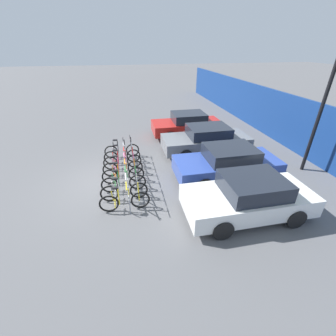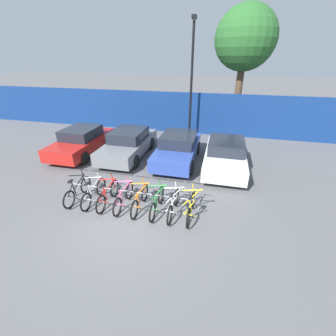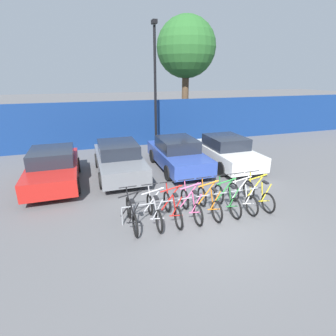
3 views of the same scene
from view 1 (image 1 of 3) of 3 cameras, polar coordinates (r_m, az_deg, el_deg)
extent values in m
plane|color=#59595B|center=(9.65, -14.23, -3.26)|extent=(120.00, 120.00, 0.00)
cube|color=navy|center=(12.55, 33.86, 7.06)|extent=(36.00, 0.16, 2.68)
cylinder|color=gray|center=(9.46, -10.55, 0.37)|extent=(4.70, 0.04, 0.04)
cylinder|color=gray|center=(11.70, -10.88, 4.60)|extent=(0.04, 0.04, 0.55)
cylinder|color=gray|center=(7.64, -9.67, -9.78)|extent=(0.04, 0.04, 0.55)
torus|color=black|center=(11.47, -14.23, 4.01)|extent=(0.06, 0.66, 0.66)
torus|color=black|center=(11.45, -8.99, 4.52)|extent=(0.06, 0.66, 0.66)
cylinder|color=black|center=(11.32, -10.97, 5.82)|extent=(0.60, 0.04, 0.76)
cylinder|color=black|center=(11.21, -11.39, 7.24)|extent=(0.68, 0.04, 0.16)
cylinder|color=black|center=(11.35, -12.64, 5.37)|extent=(0.14, 0.04, 0.63)
cylinder|color=black|center=(11.35, -13.66, 5.38)|extent=(0.32, 0.03, 0.58)
cylinder|color=black|center=(11.47, -13.22, 3.99)|extent=(0.40, 0.03, 0.08)
cylinder|color=black|center=(11.32, -9.33, 6.09)|extent=(0.12, 0.04, 0.69)
cylinder|color=black|center=(11.18, -9.70, 7.79)|extent=(0.52, 0.03, 0.03)
cube|color=black|center=(11.23, -13.30, 6.91)|extent=(0.10, 0.22, 0.05)
torus|color=black|center=(10.88, -14.29, 2.58)|extent=(0.06, 0.66, 0.66)
torus|color=black|center=(10.86, -8.77, 3.12)|extent=(0.06, 0.66, 0.66)
cylinder|color=#B7B7BC|center=(10.72, -10.86, 4.47)|extent=(0.60, 0.04, 0.76)
cylinder|color=#B7B7BC|center=(10.60, -11.30, 5.96)|extent=(0.68, 0.04, 0.16)
cylinder|color=#B7B7BC|center=(10.75, -12.62, 4.00)|extent=(0.14, 0.04, 0.63)
cylinder|color=#B7B7BC|center=(10.75, -13.69, 4.01)|extent=(0.32, 0.03, 0.58)
cylinder|color=#B7B7BC|center=(10.88, -13.23, 2.56)|extent=(0.40, 0.03, 0.08)
cylinder|color=#B7B7BC|center=(10.71, -9.13, 4.75)|extent=(0.12, 0.04, 0.69)
cylinder|color=black|center=(10.57, -9.51, 6.54)|extent=(0.52, 0.03, 0.03)
cube|color=black|center=(10.62, -13.31, 5.61)|extent=(0.10, 0.22, 0.05)
torus|color=black|center=(10.37, -14.34, 1.22)|extent=(0.06, 0.66, 0.66)
torus|color=black|center=(10.35, -8.56, 1.79)|extent=(0.06, 0.66, 0.66)
cylinder|color=red|center=(10.21, -10.75, 3.19)|extent=(0.60, 0.04, 0.76)
cylinder|color=red|center=(10.08, -11.21, 4.74)|extent=(0.68, 0.04, 0.16)
cylinder|color=red|center=(10.24, -12.59, 2.70)|extent=(0.14, 0.04, 0.63)
cylinder|color=red|center=(10.24, -13.72, 2.72)|extent=(0.32, 0.03, 0.58)
cylinder|color=red|center=(10.37, -13.23, 1.21)|extent=(0.40, 0.03, 0.08)
cylinder|color=red|center=(10.20, -8.94, 3.49)|extent=(0.12, 0.04, 0.69)
cylinder|color=black|center=(10.05, -9.34, 5.34)|extent=(0.52, 0.03, 0.03)
cube|color=black|center=(10.10, -13.32, 4.38)|extent=(0.10, 0.22, 0.05)
torus|color=black|center=(9.84, -14.41, -0.37)|extent=(0.06, 0.66, 0.66)
torus|color=black|center=(9.82, -8.32, 0.22)|extent=(0.06, 0.66, 0.66)
cylinder|color=#E55993|center=(9.67, -10.62, 1.68)|extent=(0.60, 0.04, 0.76)
cylinder|color=#E55993|center=(9.53, -11.10, 3.30)|extent=(0.68, 0.04, 0.16)
cylinder|color=#E55993|center=(9.70, -12.57, 1.17)|extent=(0.14, 0.04, 0.63)
cylinder|color=#E55993|center=(9.70, -13.75, 1.18)|extent=(0.32, 0.03, 0.58)
cylinder|color=#E55993|center=(9.84, -13.24, -0.38)|extent=(0.40, 0.03, 0.08)
cylinder|color=#E55993|center=(9.66, -8.71, 1.99)|extent=(0.12, 0.04, 0.69)
cylinder|color=black|center=(9.50, -9.13, 3.93)|extent=(0.52, 0.03, 0.03)
cube|color=black|center=(9.56, -13.33, 2.91)|extent=(0.10, 0.22, 0.05)
torus|color=black|center=(9.32, -14.49, -2.15)|extent=(0.06, 0.66, 0.66)
torus|color=black|center=(9.30, -8.05, -1.53)|extent=(0.06, 0.66, 0.66)
cylinder|color=orange|center=(9.13, -10.48, -0.02)|extent=(0.60, 0.04, 0.76)
cylinder|color=orange|center=(8.99, -10.99, 1.67)|extent=(0.68, 0.04, 0.16)
cylinder|color=orange|center=(9.17, -12.54, -0.55)|extent=(0.14, 0.04, 0.63)
cylinder|color=orange|center=(9.17, -13.79, -0.54)|extent=(0.32, 0.03, 0.58)
cylinder|color=orange|center=(9.32, -13.25, -2.16)|extent=(0.40, 0.03, 0.08)
cylinder|color=orange|center=(9.13, -8.46, 0.31)|extent=(0.12, 0.04, 0.69)
cylinder|color=black|center=(8.96, -8.89, 2.33)|extent=(0.52, 0.03, 0.03)
cube|color=black|center=(9.02, -13.35, 1.27)|extent=(0.10, 0.22, 0.05)
torus|color=black|center=(8.79, -14.58, -4.20)|extent=(0.06, 0.66, 0.66)
torus|color=black|center=(8.77, -7.74, -3.54)|extent=(0.06, 0.66, 0.66)
cylinder|color=#288438|center=(8.60, -10.32, -1.98)|extent=(0.60, 0.04, 0.76)
cylinder|color=#288438|center=(8.44, -10.85, -0.21)|extent=(0.68, 0.04, 0.16)
cylinder|color=#288438|center=(8.64, -12.50, -2.54)|extent=(0.14, 0.04, 0.63)
cylinder|color=#288438|center=(8.63, -13.84, -2.52)|extent=(0.32, 0.03, 0.58)
cylinder|color=#288438|center=(8.79, -13.26, -4.21)|extent=(0.40, 0.03, 0.08)
cylinder|color=#288438|center=(8.59, -8.17, -1.63)|extent=(0.12, 0.04, 0.69)
cylinder|color=black|center=(8.41, -8.62, 0.48)|extent=(0.52, 0.03, 0.03)
cube|color=black|center=(8.47, -13.37, -0.64)|extent=(0.10, 0.22, 0.05)
torus|color=black|center=(8.32, -14.67, -6.30)|extent=(0.06, 0.66, 0.66)
torus|color=black|center=(8.29, -7.41, -5.62)|extent=(0.06, 0.66, 0.66)
cylinder|color=silver|center=(8.11, -10.14, -4.01)|extent=(0.60, 0.04, 0.76)
cylinder|color=silver|center=(7.95, -10.71, -2.18)|extent=(0.68, 0.04, 0.16)
cylinder|color=silver|center=(8.15, -12.47, -4.59)|extent=(0.14, 0.04, 0.63)
cylinder|color=silver|center=(8.15, -13.88, -4.58)|extent=(0.32, 0.03, 0.58)
cylinder|color=silver|center=(8.32, -13.27, -6.32)|extent=(0.40, 0.03, 0.08)
cylinder|color=silver|center=(8.10, -7.86, -3.64)|extent=(0.12, 0.04, 0.69)
cylinder|color=black|center=(7.91, -8.34, -1.44)|extent=(0.52, 0.03, 0.03)
cube|color=black|center=(7.98, -13.38, -2.62)|extent=(0.10, 0.22, 0.05)
torus|color=black|center=(7.84, -14.77, -8.77)|extent=(0.06, 0.66, 0.66)
torus|color=black|center=(7.81, -7.03, -8.05)|extent=(0.06, 0.66, 0.66)
cylinder|color=yellow|center=(7.62, -9.94, -6.40)|extent=(0.60, 0.04, 0.76)
cylinder|color=yellow|center=(7.44, -10.54, -4.50)|extent=(0.68, 0.04, 0.16)
cylinder|color=yellow|center=(7.66, -12.42, -7.01)|extent=(0.14, 0.04, 0.63)
cylinder|color=yellow|center=(7.66, -13.94, -6.99)|extent=(0.32, 0.03, 0.58)
cylinder|color=yellow|center=(7.84, -13.29, -8.79)|extent=(0.40, 0.03, 0.08)
cylinder|color=yellow|center=(7.61, -7.50, -6.01)|extent=(0.12, 0.04, 0.69)
cylinder|color=black|center=(7.40, -8.01, -3.73)|extent=(0.52, 0.03, 0.03)
cube|color=black|center=(7.48, -13.40, -4.96)|extent=(0.10, 0.22, 0.05)
cube|color=red|center=(14.05, 4.75, 10.47)|extent=(1.80, 4.17, 0.62)
cube|color=#1E232D|center=(13.91, 5.27, 12.72)|extent=(1.58, 1.92, 0.52)
cylinder|color=black|center=(15.26, 8.28, 10.81)|extent=(0.20, 0.64, 0.64)
cylinder|color=black|center=(13.75, 10.59, 8.57)|extent=(0.20, 0.64, 0.64)
cylinder|color=black|center=(14.65, -0.84, 10.34)|extent=(0.20, 0.64, 0.64)
cylinder|color=black|center=(13.07, 0.57, 7.99)|extent=(0.20, 0.64, 0.64)
cube|color=slate|center=(11.83, 9.47, 6.55)|extent=(1.80, 4.40, 0.62)
cube|color=#1E232D|center=(11.67, 10.21, 9.16)|extent=(1.58, 2.03, 0.52)
cylinder|color=black|center=(13.13, 13.39, 7.28)|extent=(0.20, 0.64, 0.64)
cylinder|color=black|center=(11.73, 16.68, 4.16)|extent=(0.20, 0.64, 0.64)
cylinder|color=black|center=(12.32, 2.40, 6.60)|extent=(0.20, 0.64, 0.64)
cylinder|color=black|center=(10.81, 4.53, 3.20)|extent=(0.20, 0.64, 0.64)
cube|color=#2D479E|center=(9.62, 14.57, 0.49)|extent=(1.80, 4.26, 0.62)
cube|color=#1E232D|center=(9.42, 15.59, 3.60)|extent=(1.58, 1.96, 0.52)
cylinder|color=black|center=(10.95, 18.45, 2.06)|extent=(0.20, 0.64, 0.64)
cylinder|color=black|center=(9.70, 23.10, -2.48)|extent=(0.20, 0.64, 0.64)
cylinder|color=black|center=(10.00, 5.96, 0.89)|extent=(0.20, 0.64, 0.64)
cylinder|color=black|center=(8.62, 9.24, -4.38)|extent=(0.20, 0.64, 0.64)
cube|color=silver|center=(7.79, 19.46, -7.70)|extent=(1.80, 4.11, 0.62)
cube|color=#1E232D|center=(7.53, 20.84, -4.07)|extent=(1.58, 1.89, 0.52)
cylinder|color=black|center=(9.10, 23.18, -4.65)|extent=(0.20, 0.64, 0.64)
cylinder|color=black|center=(8.06, 29.64, -11.09)|extent=(0.20, 0.64, 0.64)
cylinder|color=black|center=(8.08, 8.84, -6.88)|extent=(0.20, 0.64, 0.64)
cylinder|color=black|center=(6.88, 13.69, -14.99)|extent=(0.20, 0.64, 0.64)
cylinder|color=black|center=(10.95, 35.14, 14.72)|extent=(0.14, 0.14, 6.48)
camera|label=2|loc=(8.36, -62.52, 13.12)|focal=24.00mm
camera|label=3|loc=(13.34, -44.41, 17.53)|focal=28.00mm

